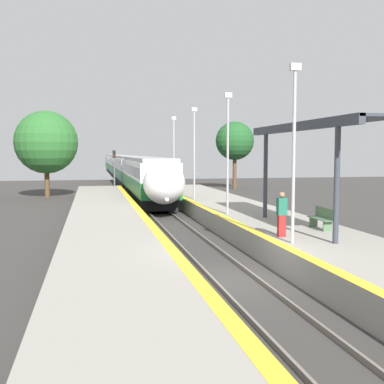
{
  "coord_description": "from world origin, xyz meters",
  "views": [
    {
      "loc": [
        -4.45,
        -14.68,
        4.12
      ],
      "look_at": [
        0.6,
        9.44,
        2.11
      ],
      "focal_mm": 45.0,
      "sensor_mm": 36.0,
      "label": 1
    }
  ],
  "objects": [
    {
      "name": "train",
      "position": [
        0.0,
        53.79,
        2.14
      ],
      "size": [
        2.78,
        80.27,
        3.74
      ],
      "color": "black",
      "rests_on": "ground_plane"
    },
    {
      "name": "lamppost_near",
      "position": [
        2.4,
        0.87,
        4.46
      ],
      "size": [
        0.36,
        0.2,
        6.19
      ],
      "color": "#9E9EA3",
      "rests_on": "platform_right"
    },
    {
      "name": "background_tree_right",
      "position": [
        11.57,
        38.04,
        5.45
      ],
      "size": [
        4.36,
        4.36,
        7.66
      ],
      "color": "brown",
      "rests_on": "ground_plane"
    },
    {
      "name": "rail_left",
      "position": [
        -0.72,
        0.0,
        0.07
      ],
      "size": [
        0.08,
        90.0,
        0.15
      ],
      "primitive_type": "cube",
      "color": "slate",
      "rests_on": "ground_plane"
    },
    {
      "name": "lamppost_farthest",
      "position": [
        2.4,
        25.5,
        4.46
      ],
      "size": [
        0.36,
        0.2,
        6.19
      ],
      "color": "#9E9EA3",
      "rests_on": "platform_right"
    },
    {
      "name": "rail_right",
      "position": [
        0.72,
        0.0,
        0.07
      ],
      "size": [
        0.08,
        90.0,
        0.15
      ],
      "primitive_type": "cube",
      "color": "slate",
      "rests_on": "ground_plane"
    },
    {
      "name": "platform_right",
      "position": [
        3.94,
        0.0,
        0.48
      ],
      "size": [
        4.44,
        64.0,
        0.97
      ],
      "color": "gray",
      "rests_on": "ground_plane"
    },
    {
      "name": "lamppost_far",
      "position": [
        2.4,
        17.29,
        4.46
      ],
      "size": [
        0.36,
        0.2,
        6.19
      ],
      "color": "#9E9EA3",
      "rests_on": "platform_right"
    },
    {
      "name": "station_canopy",
      "position": [
        4.42,
        4.0,
        5.05
      ],
      "size": [
        2.02,
        9.96,
        4.41
      ],
      "color": "#333842",
      "rests_on": "platform_right"
    },
    {
      "name": "platform_bench",
      "position": [
        4.89,
        3.55,
        1.44
      ],
      "size": [
        0.44,
        1.64,
        0.89
      ],
      "color": "#4C6B4C",
      "rests_on": "platform_right"
    },
    {
      "name": "platform_left",
      "position": [
        -3.68,
        0.0,
        0.48
      ],
      "size": [
        3.92,
        64.0,
        0.97
      ],
      "color": "gray",
      "rests_on": "ground_plane"
    },
    {
      "name": "ground_plane",
      "position": [
        0.0,
        0.0,
        0.0
      ],
      "size": [
        120.0,
        120.0,
        0.0
      ],
      "primitive_type": "plane",
      "color": "#383533"
    },
    {
      "name": "background_tree_left",
      "position": [
        -8.44,
        30.97,
        5.06
      ],
      "size": [
        5.69,
        5.69,
        7.92
      ],
      "color": "brown",
      "rests_on": "ground_plane"
    },
    {
      "name": "lamppost_mid",
      "position": [
        2.4,
        9.08,
        4.46
      ],
      "size": [
        0.36,
        0.2,
        6.19
      ],
      "color": "#9E9EA3",
      "rests_on": "platform_right"
    },
    {
      "name": "railway_signal",
      "position": [
        -2.33,
        31.21,
        2.66
      ],
      "size": [
        0.28,
        0.28,
        4.35
      ],
      "color": "#59595E",
      "rests_on": "ground_plane"
    },
    {
      "name": "person_waiting",
      "position": [
        2.52,
        2.15,
        1.84
      ],
      "size": [
        0.36,
        0.22,
        1.7
      ],
      "color": "maroon",
      "rests_on": "platform_right"
    }
  ]
}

